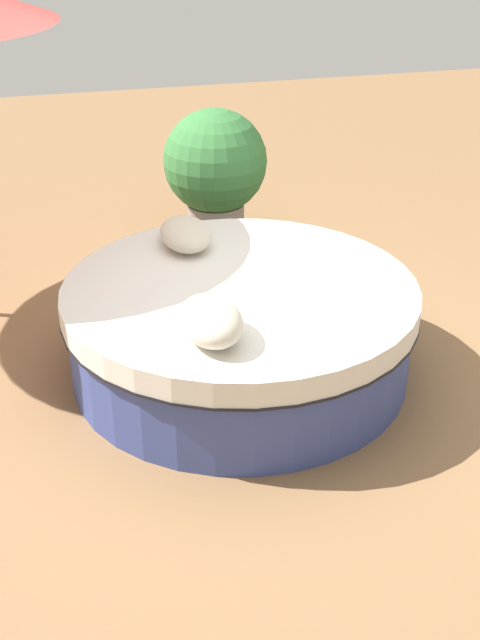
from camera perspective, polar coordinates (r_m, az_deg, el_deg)
name	(u,v)px	position (r m, az deg, el deg)	size (l,w,h in m)	color
ground_plane	(240,370)	(4.98, 0.00, -3.64)	(16.00, 16.00, 0.00)	olive
round_bed	(240,328)	(4.82, 0.00, -0.55)	(2.15, 2.15, 0.60)	#38478C
throw_pillow_0	(185,234)	(5.18, -3.98, 6.26)	(0.52, 0.33, 0.18)	beige
throw_pillow_1	(211,320)	(4.08, -2.13, -0.04)	(0.49, 0.33, 0.21)	beige
planter	(215,169)	(6.56, -1.81, 10.93)	(0.85, 0.85, 1.14)	gray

